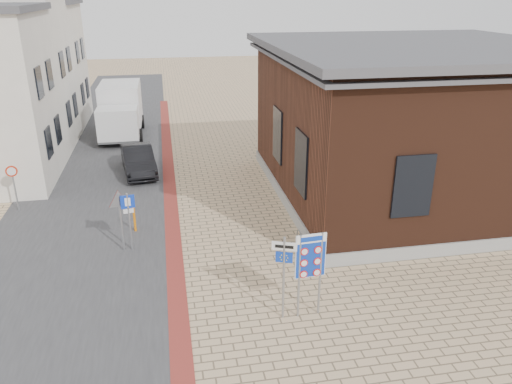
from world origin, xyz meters
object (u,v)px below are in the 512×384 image
object	(u,v)px
border_sign	(310,258)
parking_sign	(129,213)
box_truck	(120,110)
sedan	(138,160)
bollard	(135,220)
essen_sign	(284,265)

from	to	relation	value
border_sign	parking_sign	xyz separation A→B (m)	(-5.26, 4.97, -0.39)
box_truck	border_sign	size ratio (longest dim) A/B	2.35
sedan	box_truck	distance (m)	7.74
parking_sign	border_sign	bearing A→B (deg)	-53.10
bollard	essen_sign	bearing A→B (deg)	-55.65
box_truck	parking_sign	distance (m)	16.12
sedan	parking_sign	size ratio (longest dim) A/B	1.91
box_truck	parking_sign	bearing A→B (deg)	-85.10
sedan	border_sign	world-z (taller)	border_sign
sedan	border_sign	bearing A→B (deg)	-76.52
box_truck	essen_sign	size ratio (longest dim) A/B	2.37
sedan	essen_sign	world-z (taller)	essen_sign
essen_sign	parking_sign	world-z (taller)	essen_sign
box_truck	bollard	distance (m)	14.65
border_sign	bollard	xyz separation A→B (m)	(-5.21, 6.50, -1.39)
bollard	border_sign	bearing A→B (deg)	-51.31
sedan	box_truck	world-z (taller)	box_truck
bollard	sedan	bearing A→B (deg)	90.52
box_truck	border_sign	distance (m)	22.04
sedan	box_truck	xyz separation A→B (m)	(-1.28, 7.58, 0.97)
essen_sign	border_sign	bearing A→B (deg)	20.92
border_sign	essen_sign	size ratio (longest dim) A/B	1.01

